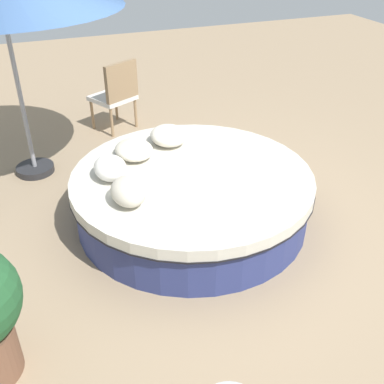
{
  "coord_description": "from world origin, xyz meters",
  "views": [
    {
      "loc": [
        -3.62,
        1.38,
        2.74
      ],
      "look_at": [
        0.0,
        0.0,
        0.31
      ],
      "focal_mm": 43.19,
      "sensor_mm": 36.0,
      "label": 1
    }
  ],
  "objects_px": {
    "round_bed": "(192,196)",
    "throw_pillow_1": "(134,150)",
    "throw_pillow_2": "(110,168)",
    "throw_pillow_3": "(128,191)",
    "patio_chair": "(117,92)",
    "throw_pillow_0": "(168,135)"
  },
  "relations": [
    {
      "from": "throw_pillow_0",
      "to": "throw_pillow_1",
      "type": "relative_size",
      "value": 0.92
    },
    {
      "from": "throw_pillow_2",
      "to": "patio_chair",
      "type": "distance_m",
      "value": 2.27
    },
    {
      "from": "throw_pillow_0",
      "to": "throw_pillow_3",
      "type": "relative_size",
      "value": 1.06
    },
    {
      "from": "throw_pillow_1",
      "to": "patio_chair",
      "type": "distance_m",
      "value": 1.86
    },
    {
      "from": "throw_pillow_3",
      "to": "throw_pillow_1",
      "type": "bearing_deg",
      "value": -17.94
    },
    {
      "from": "round_bed",
      "to": "throw_pillow_1",
      "type": "xyz_separation_m",
      "value": [
        0.56,
        0.42,
        0.33
      ]
    },
    {
      "from": "throw_pillow_0",
      "to": "throw_pillow_1",
      "type": "height_order",
      "value": "throw_pillow_0"
    },
    {
      "from": "throw_pillow_1",
      "to": "throw_pillow_3",
      "type": "bearing_deg",
      "value": 162.06
    },
    {
      "from": "throw_pillow_2",
      "to": "throw_pillow_0",
      "type": "bearing_deg",
      "value": -56.11
    },
    {
      "from": "throw_pillow_0",
      "to": "throw_pillow_3",
      "type": "xyz_separation_m",
      "value": [
        -0.97,
        0.69,
        0.01
      ]
    },
    {
      "from": "round_bed",
      "to": "throw_pillow_0",
      "type": "bearing_deg",
      "value": 0.35
    },
    {
      "from": "throw_pillow_0",
      "to": "throw_pillow_2",
      "type": "bearing_deg",
      "value": 123.89
    },
    {
      "from": "round_bed",
      "to": "throw_pillow_1",
      "type": "bearing_deg",
      "value": 37.16
    },
    {
      "from": "throw_pillow_2",
      "to": "throw_pillow_3",
      "type": "relative_size",
      "value": 0.97
    },
    {
      "from": "round_bed",
      "to": "patio_chair",
      "type": "bearing_deg",
      "value": 4.41
    },
    {
      "from": "throw_pillow_3",
      "to": "patio_chair",
      "type": "bearing_deg",
      "value": -10.72
    },
    {
      "from": "throw_pillow_3",
      "to": "patio_chair",
      "type": "distance_m",
      "value": 2.72
    },
    {
      "from": "throw_pillow_1",
      "to": "round_bed",
      "type": "bearing_deg",
      "value": -142.84
    },
    {
      "from": "throw_pillow_0",
      "to": "throw_pillow_2",
      "type": "height_order",
      "value": "throw_pillow_2"
    },
    {
      "from": "round_bed",
      "to": "throw_pillow_1",
      "type": "height_order",
      "value": "throw_pillow_1"
    },
    {
      "from": "throw_pillow_1",
      "to": "throw_pillow_3",
      "type": "xyz_separation_m",
      "value": [
        -0.82,
        0.27,
        0.03
      ]
    },
    {
      "from": "throw_pillow_1",
      "to": "throw_pillow_3",
      "type": "distance_m",
      "value": 0.87
    }
  ]
}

